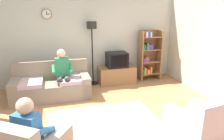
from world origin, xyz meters
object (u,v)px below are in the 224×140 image
at_px(couch, 52,85).
at_px(tv, 117,60).
at_px(person_on_couch, 63,71).
at_px(bookshelf, 148,55).
at_px(person_in_left_armchair, 33,130).
at_px(floor_lamp, 92,36).
at_px(tv_stand, 116,75).
at_px(armchair_near_bookshelf, 198,127).

xyz_separation_m(couch, tv, (1.91, 0.54, 0.42)).
height_order(couch, person_on_couch, person_on_couch).
relative_size(tv, bookshelf, 0.39).
bearing_deg(person_in_left_armchair, person_on_couch, 77.24).
distance_m(bookshelf, person_in_left_armchair, 4.49).
relative_size(couch, bookshelf, 1.24).
height_order(couch, bookshelf, bookshelf).
distance_m(couch, floor_lamp, 1.78).
distance_m(couch, bookshelf, 3.08).
relative_size(couch, person_on_couch, 1.55).
bearing_deg(floor_lamp, tv, -9.88).
distance_m(tv_stand, person_in_left_armchair, 3.75).
bearing_deg(armchair_near_bookshelf, person_in_left_armchair, 176.69).
bearing_deg(floor_lamp, person_in_left_armchair, -114.66).
bearing_deg(couch, person_on_couch, -20.56).
xyz_separation_m(tv_stand, person_in_left_armchair, (-2.15, -3.05, 0.35)).
height_order(person_on_couch, person_in_left_armchair, person_on_couch).
bearing_deg(tv_stand, floor_lamp, 172.06).
xyz_separation_m(armchair_near_bookshelf, person_in_left_armchair, (-2.59, 0.15, 0.32)).
height_order(tv_stand, floor_lamp, floor_lamp).
relative_size(tv_stand, armchair_near_bookshelf, 1.12).
relative_size(tv_stand, floor_lamp, 0.59).
xyz_separation_m(person_on_couch, person_in_left_armchair, (-0.54, -2.38, -0.09)).
relative_size(armchair_near_bookshelf, person_in_left_armchair, 0.88).
bearing_deg(floor_lamp, armchair_near_bookshelf, -70.83).
distance_m(tv, person_in_left_armchair, 3.72).
height_order(tv, floor_lamp, floor_lamp).
bearing_deg(couch, person_in_left_armchair, -95.62).
distance_m(armchair_near_bookshelf, person_on_couch, 3.28).
bearing_deg(person_on_couch, armchair_near_bookshelf, -50.92).
xyz_separation_m(bookshelf, floor_lamp, (-1.78, 0.03, 0.65)).
bearing_deg(person_in_left_armchair, armchair_near_bookshelf, -3.31).
distance_m(bookshelf, person_on_couch, 2.78).
bearing_deg(tv_stand, bookshelf, 3.78).
distance_m(person_on_couch, person_in_left_armchair, 2.44).
xyz_separation_m(armchair_near_bookshelf, person_on_couch, (-2.05, 2.53, 0.41)).
bearing_deg(tv, bookshelf, 5.09).
xyz_separation_m(bookshelf, armchair_near_bookshelf, (-0.63, -3.27, -0.51)).
height_order(couch, person_in_left_armchair, person_in_left_armchair).
bearing_deg(tv_stand, armchair_near_bookshelf, -82.20).
bearing_deg(tv, tv_stand, 90.00).
height_order(bookshelf, floor_lamp, floor_lamp).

